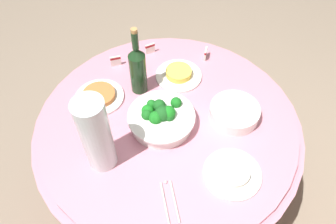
% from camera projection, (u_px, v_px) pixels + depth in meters
% --- Properties ---
extents(ground_plane, '(6.00, 6.00, 0.00)m').
position_uv_depth(ground_plane, '(168.00, 194.00, 1.97)').
color(ground_plane, gray).
extents(buffet_table, '(1.16, 1.16, 0.74)m').
position_uv_depth(buffet_table, '(168.00, 162.00, 1.67)').
color(buffet_table, maroon).
rests_on(buffet_table, ground_plane).
extents(broccoli_bowl, '(0.28, 0.28, 0.11)m').
position_uv_depth(broccoli_bowl, '(161.00, 118.00, 1.34)').
color(broccoli_bowl, white).
rests_on(broccoli_bowl, buffet_table).
extents(plate_stack, '(0.21, 0.21, 0.06)m').
position_uv_depth(plate_stack, '(234.00, 113.00, 1.38)').
color(plate_stack, white).
rests_on(plate_stack, buffet_table).
extents(wine_bottle, '(0.07, 0.07, 0.34)m').
position_uv_depth(wine_bottle, '(138.00, 68.00, 1.40)').
color(wine_bottle, '#19361B').
rests_on(wine_bottle, buffet_table).
extents(decorative_fruit_vase, '(0.11, 0.11, 0.34)m').
position_uv_depth(decorative_fruit_vase, '(97.00, 138.00, 1.15)').
color(decorative_fruit_vase, silver).
rests_on(decorative_fruit_vase, buffet_table).
extents(serving_tongs, '(0.12, 0.16, 0.01)m').
position_uv_depth(serving_tongs, '(169.00, 200.00, 1.16)').
color(serving_tongs, silver).
rests_on(serving_tongs, buffet_table).
extents(food_plate_fried_egg, '(0.22, 0.22, 0.04)m').
position_uv_depth(food_plate_fried_egg, '(179.00, 74.00, 1.54)').
color(food_plate_fried_egg, white).
rests_on(food_plate_fried_egg, buffet_table).
extents(food_plate_peanuts, '(0.22, 0.22, 0.03)m').
position_uv_depth(food_plate_peanuts, '(99.00, 96.00, 1.46)').
color(food_plate_peanuts, white).
rests_on(food_plate_peanuts, buffet_table).
extents(food_plate_rice, '(0.22, 0.22, 0.03)m').
position_uv_depth(food_plate_rice, '(232.00, 173.00, 1.22)').
color(food_plate_rice, white).
rests_on(food_plate_rice, buffet_table).
extents(label_placard_front, '(0.05, 0.04, 0.05)m').
position_uv_depth(label_placard_front, '(206.00, 53.00, 1.61)').
color(label_placard_front, white).
rests_on(label_placard_front, buffet_table).
extents(label_placard_mid, '(0.05, 0.03, 0.05)m').
position_uv_depth(label_placard_mid, '(116.00, 60.00, 1.58)').
color(label_placard_mid, white).
rests_on(label_placard_mid, buffet_table).
extents(label_placard_rear, '(0.05, 0.02, 0.05)m').
position_uv_depth(label_placard_rear, '(150.00, 48.00, 1.64)').
color(label_placard_rear, white).
rests_on(label_placard_rear, buffet_table).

